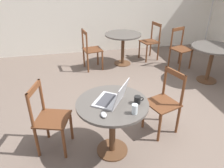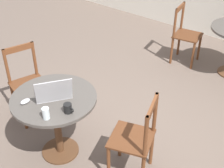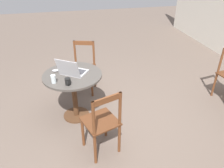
{
  "view_description": "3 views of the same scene",
  "coord_description": "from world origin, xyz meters",
  "px_view_note": "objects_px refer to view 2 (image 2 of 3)",
  "views": [
    {
      "loc": [
        -0.97,
        -2.52,
        2.08
      ],
      "look_at": [
        -0.44,
        -0.02,
        0.69
      ],
      "focal_mm": 35.0,
      "sensor_mm": 36.0,
      "label": 1
    },
    {
      "loc": [
        1.39,
        -2.02,
        2.49
      ],
      "look_at": [
        -0.32,
        0.09,
        0.65
      ],
      "focal_mm": 50.0,
      "sensor_mm": 36.0,
      "label": 2
    },
    {
      "loc": [
        2.19,
        -0.57,
        2.16
      ],
      "look_at": [
        -0.2,
        -0.02,
        0.7
      ],
      "focal_mm": 35.0,
      "sensor_mm": 36.0,
      "label": 3
    }
  ],
  "objects_px": {
    "cafe_table_near": "(55,109)",
    "mug": "(68,108)",
    "chair_far_left": "(185,35)",
    "mouse": "(25,101)",
    "laptop": "(53,92)",
    "chair_near_right": "(136,139)",
    "chair_near_left": "(28,84)",
    "drinking_glass": "(46,113)"
  },
  "relations": [
    {
      "from": "mug",
      "to": "mouse",
      "type": "bearing_deg",
      "value": -159.57
    },
    {
      "from": "mouse",
      "to": "drinking_glass",
      "type": "height_order",
      "value": "drinking_glass"
    },
    {
      "from": "chair_far_left",
      "to": "mouse",
      "type": "bearing_deg",
      "value": -94.16
    },
    {
      "from": "chair_near_right",
      "to": "mug",
      "type": "height_order",
      "value": "chair_near_right"
    },
    {
      "from": "cafe_table_near",
      "to": "chair_near_left",
      "type": "distance_m",
      "value": 0.78
    },
    {
      "from": "chair_near_left",
      "to": "chair_far_left",
      "type": "distance_m",
      "value": 2.48
    },
    {
      "from": "chair_near_right",
      "to": "chair_far_left",
      "type": "xyz_separation_m",
      "value": [
        -0.72,
        2.31,
        0.0
      ]
    },
    {
      "from": "laptop",
      "to": "mouse",
      "type": "relative_size",
      "value": 4.59
    },
    {
      "from": "chair_far_left",
      "to": "mouse",
      "type": "relative_size",
      "value": 8.92
    },
    {
      "from": "chair_near_right",
      "to": "drinking_glass",
      "type": "bearing_deg",
      "value": -139.27
    },
    {
      "from": "drinking_glass",
      "to": "chair_near_right",
      "type": "bearing_deg",
      "value": 40.73
    },
    {
      "from": "chair_far_left",
      "to": "laptop",
      "type": "bearing_deg",
      "value": -91.52
    },
    {
      "from": "chair_near_right",
      "to": "chair_near_left",
      "type": "distance_m",
      "value": 1.52
    },
    {
      "from": "mug",
      "to": "drinking_glass",
      "type": "relative_size",
      "value": 1.02
    },
    {
      "from": "cafe_table_near",
      "to": "chair_near_left",
      "type": "height_order",
      "value": "chair_near_left"
    },
    {
      "from": "chair_near_left",
      "to": "mouse",
      "type": "height_order",
      "value": "chair_near_left"
    },
    {
      "from": "chair_far_left",
      "to": "chair_near_left",
      "type": "bearing_deg",
      "value": -108.78
    },
    {
      "from": "cafe_table_near",
      "to": "mug",
      "type": "xyz_separation_m",
      "value": [
        0.27,
        -0.07,
        0.19
      ]
    },
    {
      "from": "cafe_table_near",
      "to": "mouse",
      "type": "height_order",
      "value": "mouse"
    },
    {
      "from": "mug",
      "to": "chair_near_right",
      "type": "bearing_deg",
      "value": 33.57
    },
    {
      "from": "chair_near_right",
      "to": "mug",
      "type": "xyz_separation_m",
      "value": [
        -0.51,
        -0.34,
        0.33
      ]
    },
    {
      "from": "chair_near_right",
      "to": "chair_near_left",
      "type": "height_order",
      "value": "same"
    },
    {
      "from": "chair_far_left",
      "to": "mouse",
      "type": "distance_m",
      "value": 2.82
    },
    {
      "from": "chair_near_right",
      "to": "laptop",
      "type": "bearing_deg",
      "value": -161.57
    },
    {
      "from": "mouse",
      "to": "chair_near_left",
      "type": "bearing_deg",
      "value": 142.96
    },
    {
      "from": "cafe_table_near",
      "to": "laptop",
      "type": "relative_size",
      "value": 1.8
    },
    {
      "from": "chair_far_left",
      "to": "laptop",
      "type": "distance_m",
      "value": 2.59
    },
    {
      "from": "chair_near_left",
      "to": "chair_far_left",
      "type": "relative_size",
      "value": 1.0
    },
    {
      "from": "chair_near_left",
      "to": "cafe_table_near",
      "type": "bearing_deg",
      "value": -17.15
    },
    {
      "from": "cafe_table_near",
      "to": "mug",
      "type": "distance_m",
      "value": 0.34
    },
    {
      "from": "chair_near_left",
      "to": "drinking_glass",
      "type": "height_order",
      "value": "chair_near_left"
    },
    {
      "from": "chair_near_left",
      "to": "drinking_glass",
      "type": "bearing_deg",
      "value": -27.33
    },
    {
      "from": "chair_near_left",
      "to": "drinking_glass",
      "type": "xyz_separation_m",
      "value": [
        0.92,
        -0.47,
        0.33
      ]
    },
    {
      "from": "drinking_glass",
      "to": "chair_near_left",
      "type": "bearing_deg",
      "value": 152.67
    },
    {
      "from": "drinking_glass",
      "to": "mug",
      "type": "bearing_deg",
      "value": 63.38
    },
    {
      "from": "laptop",
      "to": "drinking_glass",
      "type": "height_order",
      "value": "laptop"
    },
    {
      "from": "cafe_table_near",
      "to": "chair_near_left",
      "type": "relative_size",
      "value": 0.93
    },
    {
      "from": "chair_far_left",
      "to": "mug",
      "type": "height_order",
      "value": "chair_far_left"
    },
    {
      "from": "cafe_table_near",
      "to": "laptop",
      "type": "height_order",
      "value": "laptop"
    },
    {
      "from": "laptop",
      "to": "mug",
      "type": "xyz_separation_m",
      "value": [
        0.27,
        -0.08,
        -0.01
      ]
    },
    {
      "from": "chair_near_left",
      "to": "mouse",
      "type": "distance_m",
      "value": 0.8
    },
    {
      "from": "mug",
      "to": "drinking_glass",
      "type": "height_order",
      "value": "drinking_glass"
    }
  ]
}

